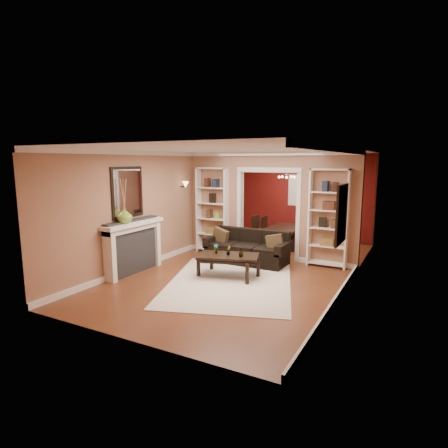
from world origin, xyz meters
The scene contains 30 objects.
floor centered at (0.00, 0.00, 0.00)m, with size 8.00×8.00×0.00m, color brown.
ceiling centered at (0.00, 0.00, 2.70)m, with size 8.00×8.00×0.00m, color white.
wall_back centered at (0.00, 4.00, 1.35)m, with size 8.00×8.00×0.00m, color #A27055.
wall_front centered at (0.00, -4.00, 1.35)m, with size 8.00×8.00×0.00m, color #A27055.
wall_left centered at (-2.25, 0.00, 1.35)m, with size 8.00×8.00×0.00m, color #A27055.
wall_right centered at (2.25, 0.00, 1.35)m, with size 8.00×8.00×0.00m, color #A27055.
partition_wall centered at (0.00, 1.20, 1.35)m, with size 4.50×0.15×2.70m, color #A27055.
red_back_panel centered at (0.00, 3.97, 1.32)m, with size 4.44×0.04×2.64m, color maroon.
dining_window centered at (0.00, 3.93, 1.55)m, with size 0.78×0.03×0.98m, color #8CA5CC.
area_rug centered at (0.07, -1.07, 0.01)m, with size 2.44×3.42×0.01m, color silver.
sofa centered at (-0.25, 0.45, 0.40)m, with size 2.04×0.88×0.80m, color black.
pillow_left centered at (-0.98, 0.43, 0.60)m, with size 0.43×0.12×0.43m, color brown.
pillow_right centered at (0.47, 0.43, 0.58)m, with size 0.38×0.11×0.38m, color brown.
coffee_table centered at (-0.13, -0.77, 0.24)m, with size 1.28×0.69×0.48m, color black.
plant_left centered at (-0.43, -0.77, 0.59)m, with size 0.11×0.08×0.21m, color #336626.
plant_center centered at (-0.13, -0.77, 0.58)m, with size 0.11×0.09×0.20m, color #336626.
plant_right centered at (0.16, -0.77, 0.59)m, with size 0.11×0.11×0.20m, color #336626.
bookshelf_left centered at (-1.55, 1.03, 1.15)m, with size 0.90×0.30×2.30m, color white.
bookshelf_right centered at (1.55, 1.03, 1.15)m, with size 0.90×0.30×2.30m, color white.
fireplace centered at (-2.09, -1.50, 0.58)m, with size 0.32×1.70×1.16m, color white.
vase centered at (-2.09, -1.77, 1.33)m, with size 0.32×0.32×0.34m, color #84AC37.
mirror centered at (-2.23, -1.50, 1.80)m, with size 0.03×0.95×1.10m, color silver.
wall_sconce centered at (-2.15, 0.55, 1.83)m, with size 0.18×0.18×0.22m, color #FFE0A5.
framed_art centered at (2.21, -1.00, 1.55)m, with size 0.04×0.85×1.05m, color black.
dining_table centered at (0.01, 2.54, 0.29)m, with size 0.92×1.65×0.58m, color black.
dining_chair_nw centered at (-0.54, 2.24, 0.47)m, with size 0.47×0.47×0.94m, color black.
dining_chair_ne centered at (0.56, 2.24, 0.43)m, with size 0.42×0.42×0.85m, color black.
dining_chair_sw centered at (-0.54, 2.84, 0.42)m, with size 0.41×0.41×0.83m, color black.
dining_chair_se centered at (0.56, 2.84, 0.48)m, with size 0.47×0.47×0.95m, color black.
chandelier centered at (0.00, 2.70, 2.02)m, with size 0.50×0.50×0.30m, color #311D16.
Camera 1 is at (3.45, -7.67, 2.47)m, focal length 30.00 mm.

